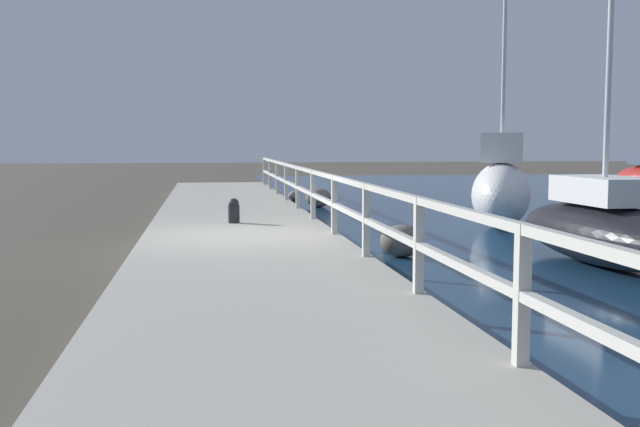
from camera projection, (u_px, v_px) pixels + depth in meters
ground_plane at (242, 252)px, 13.29m from camera, size 120.00×120.00×0.00m
dock_walkway at (242, 244)px, 13.28m from camera, size 3.52×36.00×0.29m
railing at (334, 194)px, 13.45m from camera, size 0.10×32.50×1.06m
boulder_upstream at (318, 198)px, 22.45m from camera, size 0.77×0.69×0.57m
boulder_mid_strip at (392, 237)px, 14.09m from camera, size 0.45×0.40×0.34m
boulder_downstream at (294, 196)px, 25.21m from camera, size 0.42×0.38×0.31m
boulder_near_dock at (402, 241)px, 12.68m from camera, size 0.73×0.66×0.55m
mooring_bollard at (234, 211)px, 15.35m from camera, size 0.23×0.23×0.51m
sailboat_black at (603, 229)px, 11.80m from camera, size 1.52×4.66×4.70m
sailboat_white at (501, 189)px, 17.09m from camera, size 2.46×3.39×7.75m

